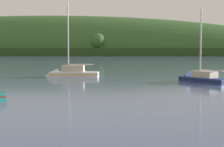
{
  "coord_description": "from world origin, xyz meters",
  "views": [
    {
      "loc": [
        -6.77,
        -7.06,
        4.18
      ],
      "look_at": [
        -5.03,
        26.07,
        1.71
      ],
      "focal_mm": 50.19,
      "sensor_mm": 36.0,
      "label": 1
    }
  ],
  "objects": [
    {
      "name": "sailboat_near_mooring",
      "position": [
        -11.0,
        42.25,
        0.33
      ],
      "size": [
        8.68,
        3.44,
        12.73
      ],
      "rotation": [
        0.0,
        0.0,
        3.03
      ],
      "color": "white",
      "rests_on": "ground"
    },
    {
      "name": "sailboat_far_left",
      "position": [
        6.89,
        33.31,
        0.22
      ],
      "size": [
        6.35,
        7.66,
        10.79
      ],
      "rotation": [
        0.0,
        0.0,
        2.16
      ],
      "color": "navy",
      "rests_on": "ground"
    },
    {
      "name": "far_shoreline_hill",
      "position": [
        -47.04,
        259.24,
        0.24
      ],
      "size": [
        569.55,
        122.03,
        66.17
      ],
      "rotation": [
        0.0,
        0.0,
        -0.08
      ],
      "color": "#27431B",
      "rests_on": "ground"
    }
  ]
}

